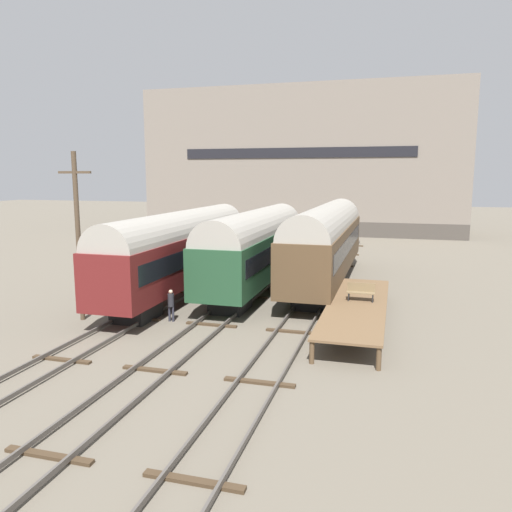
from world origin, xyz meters
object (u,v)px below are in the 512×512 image
(bench, at_px, (361,291))
(train_car_green, at_px, (255,245))
(train_car_brown, at_px, (326,239))
(utility_pole, at_px, (78,234))
(person_worker, at_px, (171,302))
(train_car_maroon, at_px, (180,248))

(bench, bearing_deg, train_car_green, 144.47)
(train_car_brown, height_order, utility_pole, utility_pole)
(utility_pole, bearing_deg, train_car_brown, 47.13)
(train_car_brown, bearing_deg, person_worker, -120.45)
(bench, distance_m, person_worker, 9.61)
(person_worker, bearing_deg, train_car_green, 74.11)
(person_worker, distance_m, utility_pole, 5.73)
(train_car_brown, bearing_deg, train_car_maroon, -146.75)
(bench, xyz_separation_m, utility_pole, (-13.68, -3.73, 2.89))
(train_car_brown, xyz_separation_m, utility_pole, (-10.81, -11.64, 1.33))
(bench, bearing_deg, person_worker, -163.00)
(train_car_green, bearing_deg, train_car_maroon, -149.38)
(train_car_green, height_order, bench, train_car_green)
(train_car_brown, height_order, bench, train_car_brown)
(bench, bearing_deg, utility_pole, -164.74)
(train_car_green, bearing_deg, bench, -35.53)
(train_car_maroon, relative_size, person_worker, 10.31)
(train_car_brown, height_order, train_car_green, train_car_brown)
(train_car_green, xyz_separation_m, utility_pole, (-6.72, -8.70, 1.48))
(train_car_maroon, distance_m, bench, 11.43)
(train_car_brown, distance_m, train_car_maroon, 9.77)
(train_car_brown, bearing_deg, bench, -70.03)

